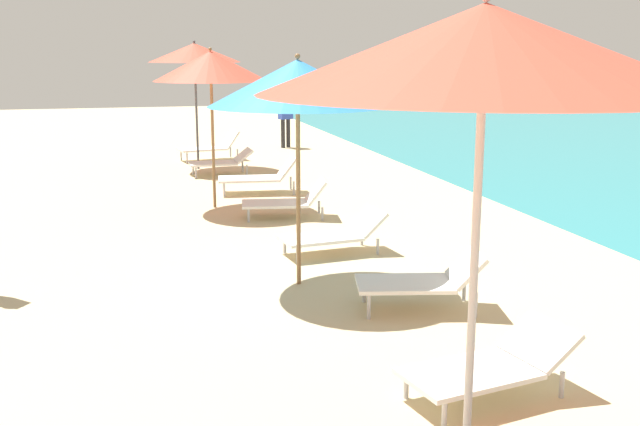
# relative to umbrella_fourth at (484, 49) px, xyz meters

# --- Properties ---
(umbrella_fourth) EXTENTS (2.52, 2.52, 2.95)m
(umbrella_fourth) POSITION_rel_umbrella_fourth_xyz_m (0.00, 0.00, 0.00)
(umbrella_fourth) COLOR silver
(umbrella_fourth) RESTS_ON ground
(lounger_fourth_shoreside) EXTENTS (1.45, 0.86, 0.51)m
(lounger_fourth_shoreside) POSITION_rel_umbrella_fourth_xyz_m (0.70, 1.06, -2.37)
(lounger_fourth_shoreside) COLOR white
(lounger_fourth_shoreside) RESTS_ON ground
(umbrella_fifth) EXTENTS (1.98, 1.98, 2.59)m
(umbrella_fifth) POSITION_rel_umbrella_fourth_xyz_m (-0.09, 4.23, -0.36)
(umbrella_fifth) COLOR olive
(umbrella_fifth) RESTS_ON ground
(lounger_fifth_shoreside) EXTENTS (1.42, 0.76, 0.55)m
(lounger_fifth_shoreside) POSITION_rel_umbrella_fourth_xyz_m (0.66, 5.38, -2.37)
(lounger_fifth_shoreside) COLOR white
(lounger_fifth_shoreside) RESTS_ON ground
(lounger_fifth_inland) EXTENTS (1.38, 0.88, 0.62)m
(lounger_fifth_inland) POSITION_rel_umbrella_fourth_xyz_m (0.95, 3.06, -2.32)
(lounger_fifth_inland) COLOR white
(lounger_fifth_inland) RESTS_ON ground
(umbrella_sixth) EXTENTS (1.89, 1.89, 2.66)m
(umbrella_sixth) POSITION_rel_umbrella_fourth_xyz_m (-0.52, 8.72, -0.28)
(umbrella_sixth) COLOR olive
(umbrella_sixth) RESTS_ON ground
(lounger_sixth_shoreside) EXTENTS (1.51, 0.81, 0.69)m
(lounger_sixth_shoreside) POSITION_rel_umbrella_fourth_xyz_m (0.46, 9.81, -2.31)
(lounger_sixth_shoreside) COLOR white
(lounger_sixth_shoreside) RESTS_ON ground
(lounger_sixth_inland) EXTENTS (1.41, 0.81, 0.62)m
(lounger_sixth_inland) POSITION_rel_umbrella_fourth_xyz_m (0.50, 7.64, -2.35)
(lounger_sixth_inland) COLOR white
(lounger_sixth_inland) RESTS_ON ground
(umbrella_farthest) EXTENTS (2.00, 2.00, 2.82)m
(umbrella_farthest) POSITION_rel_umbrella_fourth_xyz_m (-0.39, 13.02, -0.09)
(umbrella_farthest) COLOR #4C4C51
(umbrella_farthest) RESTS_ON ground
(lounger_farthest_shoreside) EXTENTS (1.51, 0.88, 0.70)m
(lounger_farthest_shoreside) POSITION_rel_umbrella_fourth_xyz_m (0.04, 14.30, -2.30)
(lounger_farthest_shoreside) COLOR white
(lounger_farthest_shoreside) RESTS_ON ground
(lounger_farthest_inland) EXTENTS (1.34, 0.66, 0.55)m
(lounger_farthest_inland) POSITION_rel_umbrella_fourth_xyz_m (0.02, 12.05, -2.34)
(lounger_farthest_inland) COLOR white
(lounger_farthest_inland) RESTS_ON ground
(person_walking_mid) EXTENTS (0.41, 0.33, 1.57)m
(person_walking_mid) POSITION_rel_umbrella_fourth_xyz_m (2.28, 16.16, -1.69)
(person_walking_mid) COLOR #262628
(person_walking_mid) RESTS_ON ground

